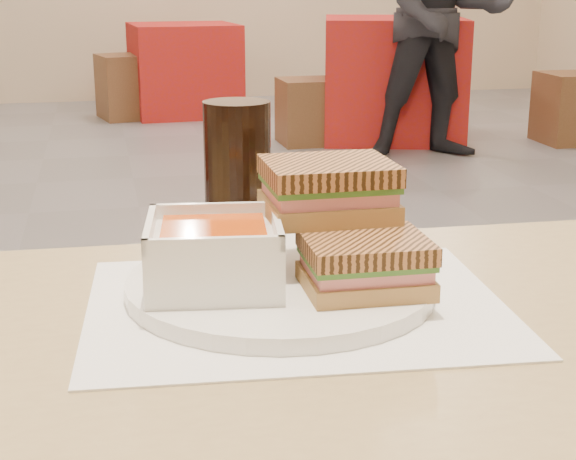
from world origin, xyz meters
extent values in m
cube|color=tan|center=(-0.07, -2.14, 0.73)|extent=(1.22, 0.73, 0.03)
cube|color=white|center=(0.01, -2.01, 0.75)|extent=(0.40, 0.33, 0.00)
cylinder|color=white|center=(0.01, -1.98, 0.76)|extent=(0.29, 0.29, 0.02)
cube|color=white|center=(-0.06, -1.99, 0.79)|extent=(0.14, 0.14, 0.05)
cube|color=#DA4B19|center=(-0.06, -1.99, 0.82)|extent=(0.11, 0.11, 0.01)
cube|color=white|center=(0.00, -2.00, 0.82)|extent=(0.02, 0.12, 0.01)
cube|color=white|center=(-0.11, -1.98, 0.82)|extent=(0.02, 0.12, 0.01)
cube|color=white|center=(-0.05, -1.93, 0.82)|extent=(0.12, 0.02, 0.01)
cube|color=white|center=(-0.06, -2.05, 0.82)|extent=(0.12, 0.02, 0.01)
cube|color=#A2743E|center=(0.08, -2.03, 0.78)|extent=(0.11, 0.09, 0.02)
cube|color=pink|center=(0.08, -2.03, 0.79)|extent=(0.11, 0.09, 0.01)
cube|color=#386B23|center=(0.08, -2.03, 0.80)|extent=(0.11, 0.09, 0.01)
cube|color=#9A6034|center=(0.08, -2.03, 0.81)|extent=(0.11, 0.09, 0.02)
cube|color=#A2743E|center=(0.06, -1.95, 0.83)|extent=(0.12, 0.10, 0.02)
cube|color=pink|center=(0.06, -1.95, 0.84)|extent=(0.11, 0.09, 0.01)
cube|color=#386B23|center=(0.06, -1.95, 0.85)|extent=(0.12, 0.10, 0.01)
cube|color=#9A6034|center=(0.06, -1.95, 0.86)|extent=(0.12, 0.10, 0.02)
cylinder|color=black|center=(0.00, -1.80, 0.83)|extent=(0.08, 0.08, 0.16)
cube|color=#A91C0B|center=(1.76, 2.77, 0.39)|extent=(1.09, 1.09, 0.79)
cube|color=#A91C0B|center=(0.51, 4.09, 0.35)|extent=(0.85, 0.85, 0.70)
cube|color=brown|center=(1.16, 2.66, 0.21)|extent=(0.38, 0.38, 0.42)
cube|color=brown|center=(2.85, 2.33, 0.22)|extent=(0.41, 0.41, 0.45)
cube|color=brown|center=(0.07, 3.98, 0.24)|extent=(0.51, 0.51, 0.48)
cube|color=brown|center=(0.81, 4.46, 0.24)|extent=(0.47, 0.47, 0.48)
imported|color=black|center=(1.82, 2.08, 0.84)|extent=(0.85, 0.68, 1.67)
camera|label=1|loc=(-0.15, -2.74, 1.04)|focal=53.82mm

